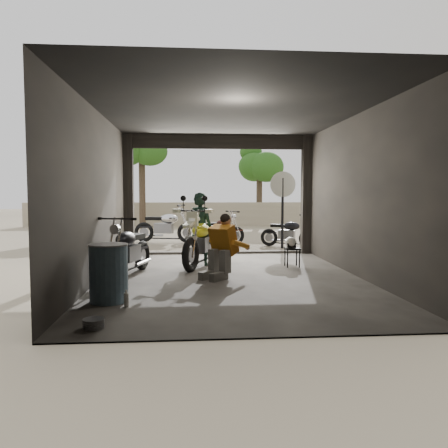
{
  "coord_description": "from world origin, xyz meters",
  "views": [
    {
      "loc": [
        -0.78,
        -8.28,
        1.65
      ],
      "look_at": [
        -0.08,
        0.6,
        1.02
      ],
      "focal_mm": 35.0,
      "sensor_mm": 36.0,
      "label": 1
    }
  ],
  "objects": [
    {
      "name": "main_bike",
      "position": [
        -0.49,
        1.45,
        0.66
      ],
      "size": [
        1.51,
        2.16,
        1.33
      ],
      "primitive_type": null,
      "rotation": [
        0.0,
        0.0,
        -0.39
      ],
      "color": "beige",
      "rests_on": "ground"
    },
    {
      "name": "left_bike",
      "position": [
        -2.0,
        0.45,
        0.6
      ],
      "size": [
        1.2,
        1.91,
        1.2
      ],
      "primitive_type": null,
      "rotation": [
        0.0,
        0.0,
        -0.28
      ],
      "color": "black",
      "rests_on": "ground"
    },
    {
      "name": "tree_left",
      "position": [
        -3.0,
        12.5,
        3.99
      ],
      "size": [
        2.2,
        2.2,
        5.6
      ],
      "color": "#382B1E",
      "rests_on": "ground"
    },
    {
      "name": "ground",
      "position": [
        0.0,
        0.0,
        0.0
      ],
      "size": [
        80.0,
        80.0,
        0.0
      ],
      "primitive_type": "plane",
      "color": "#7A6D56",
      "rests_on": "ground"
    },
    {
      "name": "outside_bike_c",
      "position": [
        2.23,
        4.87,
        0.52
      ],
      "size": [
        1.65,
        1.27,
        1.04
      ],
      "primitive_type": null,
      "rotation": [
        0.0,
        0.0,
        1.09
      ],
      "color": "black",
      "rests_on": "ground"
    },
    {
      "name": "tree_right",
      "position": [
        2.8,
        14.0,
        3.56
      ],
      "size": [
        2.2,
        2.2,
        5.0
      ],
      "color": "#382B1E",
      "rests_on": "ground"
    },
    {
      "name": "stool",
      "position": [
        1.49,
        1.21,
        0.37
      ],
      "size": [
        0.32,
        0.32,
        0.44
      ],
      "rotation": [
        0.0,
        0.0,
        -0.28
      ],
      "color": "black",
      "rests_on": "ground"
    },
    {
      "name": "oil_drum",
      "position": [
        -2.0,
        -1.69,
        0.44
      ],
      "size": [
        0.72,
        0.72,
        0.89
      ],
      "primitive_type": "cylinder",
      "rotation": [
        0.0,
        0.0,
        0.31
      ],
      "color": "#374D5C",
      "rests_on": "ground"
    },
    {
      "name": "rider",
      "position": [
        -0.54,
        1.61,
        0.84
      ],
      "size": [
        0.73,
        0.66,
        1.68
      ],
      "primitive_type": "imported",
      "rotation": [
        0.0,
        0.0,
        2.59
      ],
      "color": "black",
      "rests_on": "ground"
    },
    {
      "name": "outside_bike_b",
      "position": [
        0.17,
        5.36,
        0.55
      ],
      "size": [
        1.74,
        1.39,
        1.1
      ],
      "primitive_type": null,
      "rotation": [
        0.0,
        0.0,
        2.1
      ],
      "color": "#3A150E",
      "rests_on": "ground"
    },
    {
      "name": "helmet",
      "position": [
        1.46,
        1.21,
        0.56
      ],
      "size": [
        0.34,
        0.35,
        0.24
      ],
      "primitive_type": "ellipsoid",
      "rotation": [
        0.0,
        0.0,
        -0.43
      ],
      "color": "silver",
      "rests_on": "stool"
    },
    {
      "name": "sign_post",
      "position": [
        2.0,
        4.61,
        1.55
      ],
      "size": [
        0.77,
        0.08,
        2.31
      ],
      "rotation": [
        0.0,
        0.0,
        -0.38
      ],
      "color": "black",
      "rests_on": "ground"
    },
    {
      "name": "mechanic",
      "position": [
        -0.22,
        0.02,
        0.61
      ],
      "size": [
        1.02,
        1.04,
        1.22
      ],
      "primitive_type": null,
      "rotation": [
        0.0,
        0.0,
        -0.71
      ],
      "color": "#AC6816",
      "rests_on": "ground"
    },
    {
      "name": "outside_bike_a",
      "position": [
        -1.6,
        6.42,
        0.64
      ],
      "size": [
        2.02,
        1.22,
        1.28
      ],
      "primitive_type": null,
      "rotation": [
        0.0,
        0.0,
        1.32
      ],
      "color": "black",
      "rests_on": "ground"
    },
    {
      "name": "boundary_wall",
      "position": [
        0.0,
        14.0,
        0.6
      ],
      "size": [
        18.0,
        0.3,
        1.2
      ],
      "primitive_type": "cube",
      "color": "gray",
      "rests_on": "ground"
    },
    {
      "name": "garage",
      "position": [
        0.0,
        0.55,
        1.28
      ],
      "size": [
        7.0,
        7.13,
        3.2
      ],
      "color": "#2D2B28",
      "rests_on": "ground"
    }
  ]
}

